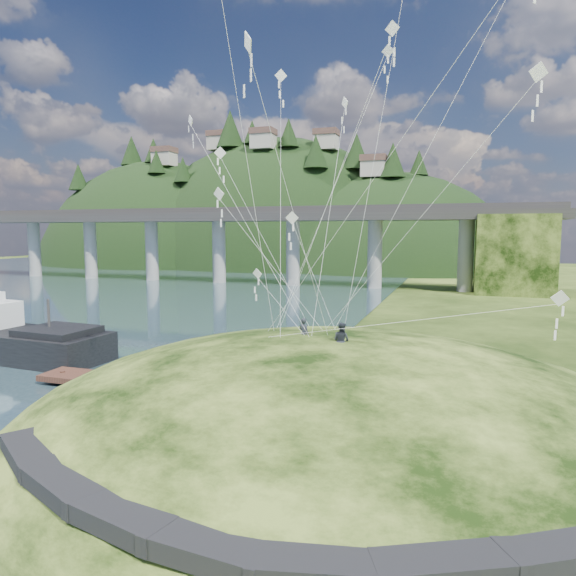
% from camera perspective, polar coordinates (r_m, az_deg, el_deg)
% --- Properties ---
extents(ground, '(320.00, 320.00, 0.00)m').
position_cam_1_polar(ground, '(28.28, -12.06, -15.27)').
color(ground, black).
rests_on(ground, ground).
extents(grass_hill, '(36.00, 32.00, 13.00)m').
position_cam_1_polar(grass_hill, '(27.82, 5.49, -18.90)').
color(grass_hill, black).
rests_on(grass_hill, ground).
extents(footpath, '(22.29, 5.84, 0.83)m').
position_cam_1_polar(footpath, '(16.42, -6.62, -23.94)').
color(footpath, black).
rests_on(footpath, ground).
extents(bridge, '(160.00, 11.00, 15.00)m').
position_cam_1_polar(bridge, '(100.89, -4.85, 5.98)').
color(bridge, '#2D2B2B').
rests_on(bridge, ground).
extents(far_ridge, '(153.00, 70.00, 94.50)m').
position_cam_1_polar(far_ridge, '(156.60, -2.97, -0.16)').
color(far_ridge, black).
rests_on(far_ridge, ground).
extents(wooden_dock, '(15.70, 2.69, 1.12)m').
position_cam_1_polar(wooden_dock, '(34.99, -15.36, -10.24)').
color(wooden_dock, '#391F17').
rests_on(wooden_dock, ground).
extents(kite_flyers, '(3.24, 2.15, 1.88)m').
position_cam_1_polar(kite_flyers, '(25.74, 4.74, -3.68)').
color(kite_flyers, '#23272F').
rests_on(kite_flyers, ground).
extents(kite_swarm, '(20.24, 17.17, 20.21)m').
position_cam_1_polar(kite_swarm, '(27.42, 6.20, 20.89)').
color(kite_swarm, silver).
rests_on(kite_swarm, ground).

